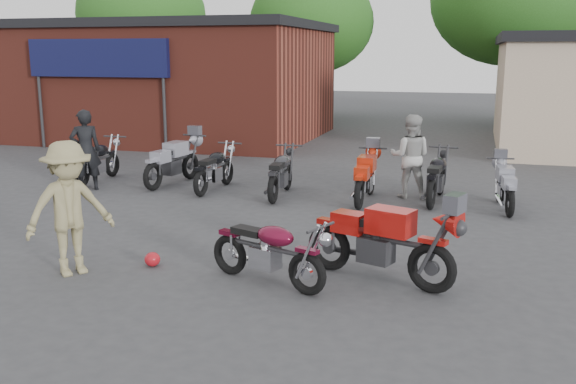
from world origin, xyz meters
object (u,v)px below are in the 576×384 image
(vintage_motorcycle, at_px, (269,247))
(row_bike_2, at_px, (215,166))
(row_bike_1, at_px, (173,159))
(person_dark, at_px, (85,150))
(person_light, at_px, (410,156))
(row_bike_6, at_px, (505,184))
(person_tan, at_px, (69,209))
(row_bike_4, at_px, (366,175))
(row_bike_5, at_px, (437,174))
(row_bike_3, at_px, (281,171))
(sportbike, at_px, (381,238))
(helmet, at_px, (152,259))
(row_bike_0, at_px, (98,159))

(vintage_motorcycle, bearing_deg, row_bike_2, 139.67)
(row_bike_1, bearing_deg, person_dark, 134.26)
(person_light, height_order, row_bike_6, person_light)
(vintage_motorcycle, distance_m, person_dark, 7.75)
(person_light, distance_m, person_tan, 7.72)
(row_bike_4, bearing_deg, row_bike_5, -73.67)
(row_bike_3, bearing_deg, row_bike_1, 75.37)
(vintage_motorcycle, xyz_separation_m, row_bike_3, (-1.50, 5.45, 0.03))
(sportbike, relative_size, row_bike_5, 1.08)
(row_bike_2, bearing_deg, row_bike_5, -84.48)
(person_light, distance_m, row_bike_3, 2.89)
(person_dark, bearing_deg, helmet, 94.78)
(row_bike_2, height_order, row_bike_5, row_bike_5)
(row_bike_4, bearing_deg, row_bike_2, 87.13)
(person_dark, height_order, row_bike_5, person_dark)
(helmet, bearing_deg, row_bike_3, 85.05)
(row_bike_3, distance_m, row_bike_6, 4.79)
(person_dark, distance_m, person_light, 7.48)
(vintage_motorcycle, relative_size, row_bike_4, 0.93)
(row_bike_1, relative_size, row_bike_5, 1.03)
(person_tan, bearing_deg, row_bike_3, 23.85)
(row_bike_6, bearing_deg, row_bike_4, 85.20)
(person_tan, bearing_deg, person_light, 4.56)
(row_bike_4, bearing_deg, person_dark, 95.55)
(person_dark, relative_size, person_tan, 0.97)
(row_bike_0, height_order, row_bike_3, row_bike_3)
(person_dark, xyz_separation_m, person_tan, (3.17, -5.18, 0.03))
(row_bike_2, bearing_deg, row_bike_1, 76.76)
(sportbike, height_order, person_dark, person_dark)
(row_bike_1, distance_m, row_bike_5, 6.31)
(sportbike, distance_m, row_bike_2, 6.87)
(row_bike_3, bearing_deg, vintage_motorcycle, -168.99)
(helmet, bearing_deg, row_bike_1, 113.33)
(person_dark, relative_size, row_bike_1, 0.89)
(vintage_motorcycle, relative_size, person_light, 1.02)
(row_bike_0, distance_m, row_bike_1, 1.97)
(vintage_motorcycle, xyz_separation_m, row_bike_4, (0.42, 5.46, 0.04))
(person_light, distance_m, row_bike_1, 5.72)
(sportbike, bearing_deg, person_tan, -148.60)
(person_light, bearing_deg, sportbike, 91.09)
(row_bike_5, distance_m, row_bike_6, 1.43)
(row_bike_1, height_order, row_bike_4, row_bike_1)
(person_dark, xyz_separation_m, row_bike_4, (6.49, 0.65, -0.36))
(sportbike, height_order, row_bike_1, sportbike)
(person_light, relative_size, row_bike_5, 0.90)
(person_dark, distance_m, row_bike_5, 8.05)
(person_tan, xyz_separation_m, row_bike_2, (-0.27, 6.00, -0.42))
(person_tan, bearing_deg, person_dark, 68.89)
(vintage_motorcycle, distance_m, helmet, 2.01)
(sportbike, xyz_separation_m, row_bike_6, (1.82, 5.00, -0.12))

